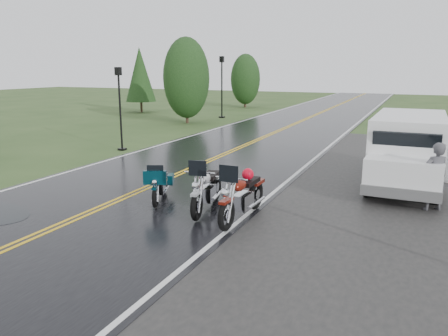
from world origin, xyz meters
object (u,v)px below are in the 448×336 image
motorcycle_teal (155,189)px  motorcycle_silver (196,194)px  van_white (371,159)px  lamp_post_far_left (222,87)px  motorcycle_red (226,202)px  person_at_van (435,178)px  lamp_post_near_left (120,109)px

motorcycle_teal → motorcycle_silver: motorcycle_silver is taller
van_white → lamp_post_far_left: size_ratio=1.27×
motorcycle_red → motorcycle_silver: 1.00m
person_at_van → motorcycle_silver: bearing=2.8°
motorcycle_silver → person_at_van: size_ratio=1.36×
motorcycle_teal → van_white: size_ratio=0.33×
person_at_van → lamp_post_far_left: lamp_post_far_left is taller
motorcycle_red → lamp_post_far_left: bearing=115.7°
motorcycle_teal → lamp_post_far_left: (-7.51, 20.86, 1.73)m
van_white → lamp_post_near_left: bearing=164.6°
lamp_post_near_left → lamp_post_far_left: size_ratio=0.82×
van_white → lamp_post_far_left: bearing=126.6°
van_white → lamp_post_near_left: 11.69m
lamp_post_far_left → motorcycle_red: bearing=-65.4°
van_white → person_at_van: bearing=-19.9°
van_white → lamp_post_near_left: size_ratio=1.54×
motorcycle_red → motorcycle_silver: bearing=161.1°
motorcycle_teal → person_at_van: bearing=0.3°
motorcycle_silver → motorcycle_red: bearing=-30.2°
motorcycle_teal → person_at_van: person_at_van is taller
motorcycle_red → motorcycle_teal: bearing=162.4°
motorcycle_silver → person_at_van: bearing=22.4°
lamp_post_near_left → lamp_post_far_left: 14.21m
motorcycle_teal → motorcycle_red: bearing=-41.6°
motorcycle_teal → person_at_van: 7.34m
motorcycle_teal → lamp_post_far_left: bearing=86.9°
motorcycle_red → motorcycle_teal: size_ratio=1.30×
motorcycle_silver → person_at_van: (5.25, 3.36, 0.18)m
lamp_post_near_left → motorcycle_red: bearing=-41.3°
lamp_post_far_left → lamp_post_near_left: bearing=-84.5°
person_at_van → lamp_post_far_left: (-14.25, 17.98, 1.40)m
person_at_van → lamp_post_far_left: size_ratio=0.39×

